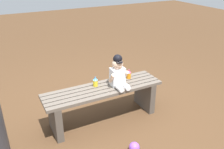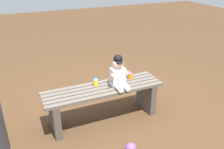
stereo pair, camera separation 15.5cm
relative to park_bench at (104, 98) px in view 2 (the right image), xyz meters
The scene contains 6 objects.
ground_plane 0.31m from the park_bench, 90.00° to the left, with size 16.00×16.00×0.00m, color #4C331E.
park_bench is the anchor object (origin of this frame).
child_figure 0.38m from the park_bench, ahead, with size 0.23×0.27×0.40m.
sippy_cup_left 0.24m from the park_bench, 128.12° to the left, with size 0.06×0.06×0.12m.
sippy_cup_right 0.47m from the park_bench, 11.77° to the left, with size 0.06×0.06×0.12m.
toy_ball 0.73m from the park_bench, 87.20° to the right, with size 0.12×0.12×0.12m, color #8C4CCC.
Camera 2 is at (-0.95, -2.42, 1.86)m, focal length 38.45 mm.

